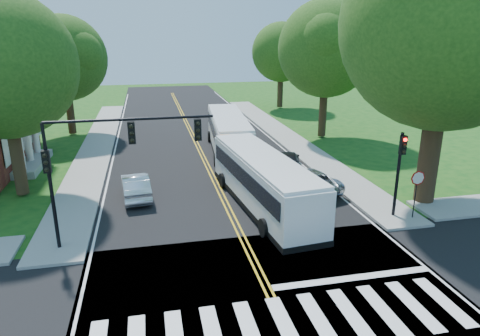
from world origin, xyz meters
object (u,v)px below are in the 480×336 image
object	(u,v)px
hatchback	(136,186)
signal_nw	(105,153)
bus_lead	(263,180)
dark_sedan	(288,160)
signal_ne	(400,164)
bus_follow	(228,133)
suv	(306,180)

from	to	relation	value
hatchback	signal_nw	bearing A→B (deg)	75.58
bus_lead	hatchback	xyz separation A→B (m)	(-6.85, 2.93, -0.84)
dark_sedan	bus_lead	bearing A→B (deg)	78.14
dark_sedan	signal_ne	bearing A→B (deg)	123.18
signal_ne	hatchback	world-z (taller)	signal_ne
signal_ne	bus_lead	xyz separation A→B (m)	(-6.30, 2.90, -1.41)
bus_follow	signal_ne	bearing A→B (deg)	117.74
signal_ne	bus_follow	size ratio (longest dim) A/B	0.37
hatchback	dark_sedan	xyz separation A→B (m)	(10.50, 3.57, -0.12)
signal_ne	bus_lead	world-z (taller)	signal_ne
signal_nw	suv	xyz separation A→B (m)	(11.00, 4.82, -3.69)
signal_nw	suv	size ratio (longest dim) A/B	1.46
signal_nw	hatchback	bearing A→B (deg)	81.15
hatchback	dark_sedan	world-z (taller)	hatchback
bus_lead	suv	size ratio (longest dim) A/B	2.35
signal_nw	dark_sedan	bearing A→B (deg)	39.51
signal_ne	dark_sedan	size ratio (longest dim) A/B	1.10
signal_ne	bus_follow	distance (m)	15.55
bus_follow	hatchback	distance (m)	11.07
signal_nw	dark_sedan	xyz separation A→B (m)	(11.42, 9.41, -3.79)
hatchback	bus_lead	bearing A→B (deg)	151.26
signal_nw	bus_follow	size ratio (longest dim) A/B	0.61
bus_lead	dark_sedan	size ratio (longest dim) A/B	2.87
bus_follow	dark_sedan	world-z (taller)	bus_follow
hatchback	suv	xyz separation A→B (m)	(10.09, -1.02, -0.02)
signal_ne	bus_lead	size ratio (longest dim) A/B	0.38
suv	dark_sedan	distance (m)	4.61
signal_nw	hatchback	xyz separation A→B (m)	(0.91, 5.85, -3.67)
bus_lead	dark_sedan	world-z (taller)	bus_lead
bus_lead	bus_follow	xyz separation A→B (m)	(0.27, 11.36, 0.05)
signal_ne	bus_lead	bearing A→B (deg)	155.25
signal_nw	hatchback	distance (m)	6.96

